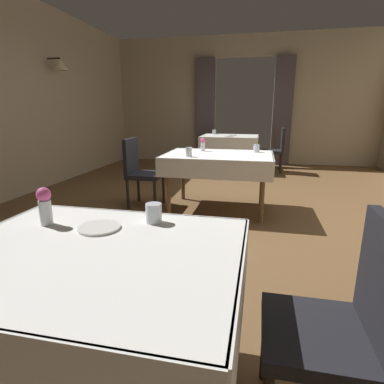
{
  "coord_description": "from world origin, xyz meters",
  "views": [
    {
      "loc": [
        0.44,
        -3.8,
        1.31
      ],
      "look_at": [
        -0.4,
        0.1,
        0.24
      ],
      "focal_mm": 29.18,
      "sensor_mm": 36.0,
      "label": 1
    }
  ],
  "objects_px": {
    "glass_mid_c": "(189,152)",
    "plate_far_c": "(232,135)",
    "chair_near_right": "(343,321)",
    "glass_far_b": "(214,132)",
    "glass_mid_b": "(256,148)",
    "flower_vase_near": "(45,205)",
    "dining_table_near": "(94,272)",
    "flower_vase_mid": "(203,144)",
    "plate_near_b": "(99,228)",
    "chair_mid_left": "(140,169)",
    "plate_far_a": "(229,136)",
    "dining_table_far": "(230,140)",
    "chair_far_right": "(276,148)",
    "glass_near_c": "(154,213)",
    "dining_table_mid": "(218,160)"
  },
  "relations": [
    {
      "from": "plate_far_a",
      "to": "plate_far_c",
      "type": "height_order",
      "value": "same"
    },
    {
      "from": "dining_table_far",
      "to": "chair_mid_left",
      "type": "bearing_deg",
      "value": -107.56
    },
    {
      "from": "flower_vase_near",
      "to": "plate_near_b",
      "type": "distance_m",
      "value": 0.3
    },
    {
      "from": "chair_mid_left",
      "to": "glass_far_b",
      "type": "bearing_deg",
      "value": 80.67
    },
    {
      "from": "dining_table_mid",
      "to": "dining_table_near",
      "type": "bearing_deg",
      "value": -92.7
    },
    {
      "from": "plate_far_c",
      "to": "dining_table_near",
      "type": "bearing_deg",
      "value": -90.51
    },
    {
      "from": "plate_near_b",
      "to": "glass_far_b",
      "type": "xyz_separation_m",
      "value": [
        -0.31,
        5.97,
        0.05
      ]
    },
    {
      "from": "chair_mid_left",
      "to": "chair_far_right",
      "type": "xyz_separation_m",
      "value": [
        1.93,
        2.92,
        0.0
      ]
    },
    {
      "from": "dining_table_far",
      "to": "glass_mid_b",
      "type": "height_order",
      "value": "glass_mid_b"
    },
    {
      "from": "dining_table_far",
      "to": "flower_vase_near",
      "type": "height_order",
      "value": "flower_vase_near"
    },
    {
      "from": "flower_vase_mid",
      "to": "glass_mid_c",
      "type": "relative_size",
      "value": 1.56
    },
    {
      "from": "dining_table_near",
      "to": "flower_vase_mid",
      "type": "relative_size",
      "value": 6.93
    },
    {
      "from": "chair_near_right",
      "to": "chair_far_right",
      "type": "bearing_deg",
      "value": 90.06
    },
    {
      "from": "chair_near_right",
      "to": "chair_mid_left",
      "type": "height_order",
      "value": "same"
    },
    {
      "from": "flower_vase_near",
      "to": "dining_table_near",
      "type": "bearing_deg",
      "value": -29.96
    },
    {
      "from": "chair_far_right",
      "to": "glass_near_c",
      "type": "xyz_separation_m",
      "value": [
        -0.85,
        -5.45,
        0.28
      ]
    },
    {
      "from": "chair_near_right",
      "to": "flower_vase_mid",
      "type": "bearing_deg",
      "value": 109.87
    },
    {
      "from": "glass_far_b",
      "to": "plate_far_c",
      "type": "bearing_deg",
      "value": -33.62
    },
    {
      "from": "flower_vase_mid",
      "to": "plate_far_c",
      "type": "height_order",
      "value": "flower_vase_mid"
    },
    {
      "from": "glass_far_b",
      "to": "plate_far_c",
      "type": "relative_size",
      "value": 0.53
    },
    {
      "from": "plate_near_b",
      "to": "plate_far_c",
      "type": "bearing_deg",
      "value": 88.65
    },
    {
      "from": "plate_near_b",
      "to": "plate_far_c",
      "type": "xyz_separation_m",
      "value": [
        0.13,
        5.67,
        0.0
      ]
    },
    {
      "from": "dining_table_far",
      "to": "chair_far_right",
      "type": "relative_size",
      "value": 1.32
    },
    {
      "from": "chair_mid_left",
      "to": "chair_far_right",
      "type": "height_order",
      "value": "same"
    },
    {
      "from": "plate_far_c",
      "to": "glass_mid_b",
      "type": "bearing_deg",
      "value": -78.31
    },
    {
      "from": "chair_near_right",
      "to": "dining_table_near",
      "type": "bearing_deg",
      "value": -176.08
    },
    {
      "from": "flower_vase_near",
      "to": "glass_mid_c",
      "type": "bearing_deg",
      "value": 85.63
    },
    {
      "from": "dining_table_far",
      "to": "flower_vase_mid",
      "type": "relative_size",
      "value": 6.85
    },
    {
      "from": "dining_table_near",
      "to": "chair_near_right",
      "type": "height_order",
      "value": "chair_near_right"
    },
    {
      "from": "flower_vase_mid",
      "to": "glass_far_b",
      "type": "xyz_separation_m",
      "value": [
        -0.28,
        3.03,
        -0.05
      ]
    },
    {
      "from": "chair_near_right",
      "to": "plate_far_c",
      "type": "bearing_deg",
      "value": 99.29
    },
    {
      "from": "chair_near_right",
      "to": "glass_far_b",
      "type": "xyz_separation_m",
      "value": [
        -1.4,
        6.11,
        0.29
      ]
    },
    {
      "from": "glass_mid_c",
      "to": "glass_far_b",
      "type": "bearing_deg",
      "value": 93.39
    },
    {
      "from": "plate_near_b",
      "to": "flower_vase_mid",
      "type": "height_order",
      "value": "flower_vase_mid"
    },
    {
      "from": "flower_vase_mid",
      "to": "glass_far_b",
      "type": "bearing_deg",
      "value": 95.36
    },
    {
      "from": "chair_far_right",
      "to": "glass_mid_b",
      "type": "xyz_separation_m",
      "value": [
        -0.39,
        -2.61,
        0.29
      ]
    },
    {
      "from": "flower_vase_near",
      "to": "glass_far_b",
      "type": "xyz_separation_m",
      "value": [
        -0.03,
        5.97,
        -0.05
      ]
    },
    {
      "from": "glass_mid_c",
      "to": "plate_far_c",
      "type": "xyz_separation_m",
      "value": [
        0.23,
        3.28,
        -0.05
      ]
    },
    {
      "from": "chair_near_right",
      "to": "glass_mid_c",
      "type": "relative_size",
      "value": 8.11
    },
    {
      "from": "flower_vase_mid",
      "to": "plate_far_c",
      "type": "xyz_separation_m",
      "value": [
        0.16,
        2.73,
        -0.09
      ]
    },
    {
      "from": "dining_table_near",
      "to": "plate_near_b",
      "type": "relative_size",
      "value": 6.14
    },
    {
      "from": "dining_table_near",
      "to": "chair_near_right",
      "type": "relative_size",
      "value": 1.33
    },
    {
      "from": "chair_near_right",
      "to": "plate_far_c",
      "type": "relative_size",
      "value": 4.84
    },
    {
      "from": "dining_table_far",
      "to": "flower_vase_near",
      "type": "bearing_deg",
      "value": -93.71
    },
    {
      "from": "dining_table_near",
      "to": "glass_mid_b",
      "type": "bearing_deg",
      "value": 79.17
    },
    {
      "from": "chair_mid_left",
      "to": "flower_vase_mid",
      "type": "bearing_deg",
      "value": 18.09
    },
    {
      "from": "glass_near_c",
      "to": "glass_mid_b",
      "type": "bearing_deg",
      "value": 80.76
    },
    {
      "from": "glass_far_b",
      "to": "plate_near_b",
      "type": "bearing_deg",
      "value": -87.0
    },
    {
      "from": "dining_table_near",
      "to": "flower_vase_near",
      "type": "height_order",
      "value": "flower_vase_near"
    },
    {
      "from": "dining_table_near",
      "to": "flower_vase_near",
      "type": "relative_size",
      "value": 6.5
    }
  ]
}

